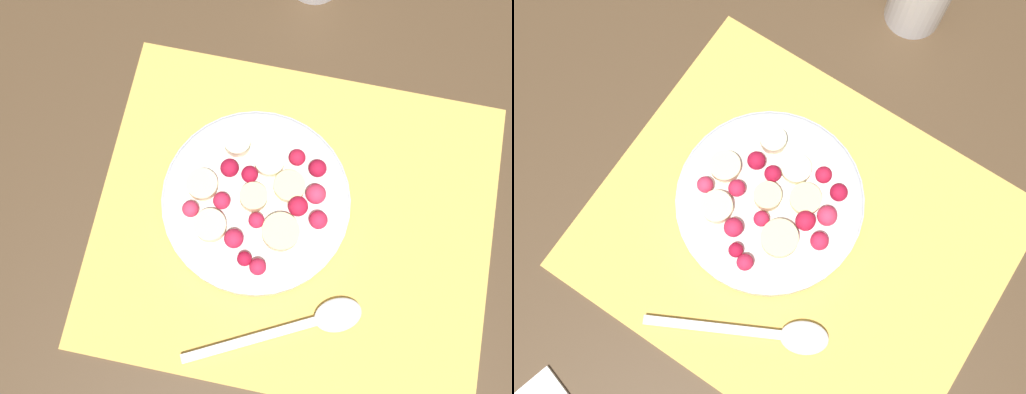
# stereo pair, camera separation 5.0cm
# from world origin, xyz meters

# --- Properties ---
(ground_plane) EXTENTS (3.00, 3.00, 0.00)m
(ground_plane) POSITION_xyz_m (0.00, 0.00, 0.00)
(ground_plane) COLOR #4C3823
(placemat) EXTENTS (0.40, 0.34, 0.01)m
(placemat) POSITION_xyz_m (0.00, 0.00, 0.00)
(placemat) COLOR #E0B251
(placemat) RESTS_ON ground_plane
(fruit_bowl) EXTENTS (0.19, 0.19, 0.05)m
(fruit_bowl) POSITION_xyz_m (-0.04, 0.01, 0.02)
(fruit_bowl) COLOR silver
(fruit_bowl) RESTS_ON placemat
(spoon) EXTENTS (0.17, 0.10, 0.01)m
(spoon) POSITION_xyz_m (0.04, -0.09, 0.01)
(spoon) COLOR silver
(spoon) RESTS_ON placemat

